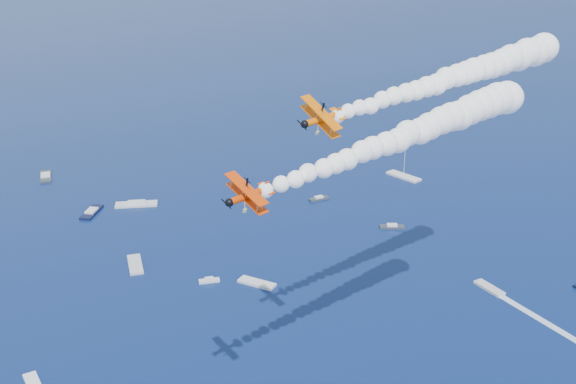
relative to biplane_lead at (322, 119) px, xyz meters
name	(u,v)px	position (x,y,z in m)	size (l,w,h in m)	color
biplane_lead	(322,119)	(0.00, 0.00, 0.00)	(7.94, 8.90, 5.36)	#EC6404
biplane_trail	(249,195)	(-17.98, -11.80, -5.38)	(7.33, 8.22, 4.95)	#E13904
smoke_trail_lead	(451,78)	(29.81, 5.44, 2.31)	(59.75, 15.84, 10.66)	white
smoke_trail_trail	(403,137)	(11.69, -5.64, -3.07)	(59.50, 17.14, 10.66)	white
spectator_boats	(89,257)	(-23.46, 90.27, -60.81)	(215.84, 170.42, 0.70)	white
boat_wakes	(93,291)	(-26.49, 71.06, -61.13)	(164.37, 204.64, 0.04)	white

